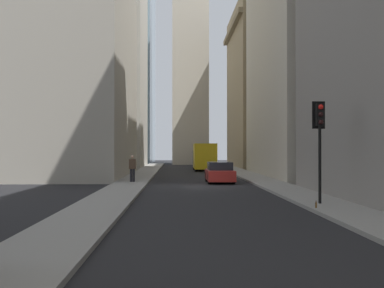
{
  "coord_description": "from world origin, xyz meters",
  "views": [
    {
      "loc": [
        -29.58,
        1.51,
        2.31
      ],
      "look_at": [
        11.81,
        0.22,
        2.72
      ],
      "focal_mm": 45.39,
      "sensor_mm": 36.0,
      "label": 1
    }
  ],
  "objects_px": {
    "delivery_truck": "(204,157)",
    "pedestrian": "(132,167)",
    "discarded_bottle": "(316,205)",
    "sedan_red": "(220,173)",
    "traffic_light_foreground": "(320,128)"
  },
  "relations": [
    {
      "from": "traffic_light_foreground",
      "to": "pedestrian",
      "type": "xyz_separation_m",
      "value": [
        12.81,
        8.61,
        -2.04
      ]
    },
    {
      "from": "pedestrian",
      "to": "discarded_bottle",
      "type": "height_order",
      "value": "pedestrian"
    },
    {
      "from": "discarded_bottle",
      "to": "traffic_light_foreground",
      "type": "bearing_deg",
      "value": -21.76
    },
    {
      "from": "delivery_truck",
      "to": "pedestrian",
      "type": "height_order",
      "value": "delivery_truck"
    },
    {
      "from": "sedan_red",
      "to": "traffic_light_foreground",
      "type": "bearing_deg",
      "value": -168.64
    },
    {
      "from": "delivery_truck",
      "to": "pedestrian",
      "type": "distance_m",
      "value": 20.27
    },
    {
      "from": "sedan_red",
      "to": "pedestrian",
      "type": "relative_size",
      "value": 2.46
    },
    {
      "from": "delivery_truck",
      "to": "discarded_bottle",
      "type": "height_order",
      "value": "delivery_truck"
    },
    {
      "from": "delivery_truck",
      "to": "traffic_light_foreground",
      "type": "xyz_separation_m",
      "value": [
        -32.23,
        -2.77,
        1.68
      ]
    },
    {
      "from": "delivery_truck",
      "to": "sedan_red",
      "type": "height_order",
      "value": "delivery_truck"
    },
    {
      "from": "traffic_light_foreground",
      "to": "discarded_bottle",
      "type": "relative_size",
      "value": 15.09
    },
    {
      "from": "pedestrian",
      "to": "discarded_bottle",
      "type": "bearing_deg",
      "value": -150.55
    },
    {
      "from": "traffic_light_foreground",
      "to": "discarded_bottle",
      "type": "height_order",
      "value": "traffic_light_foreground"
    },
    {
      "from": "delivery_truck",
      "to": "traffic_light_foreground",
      "type": "relative_size",
      "value": 1.59
    },
    {
      "from": "sedan_red",
      "to": "discarded_bottle",
      "type": "xyz_separation_m",
      "value": [
        -15.24,
        -2.21,
        -0.42
      ]
    }
  ]
}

